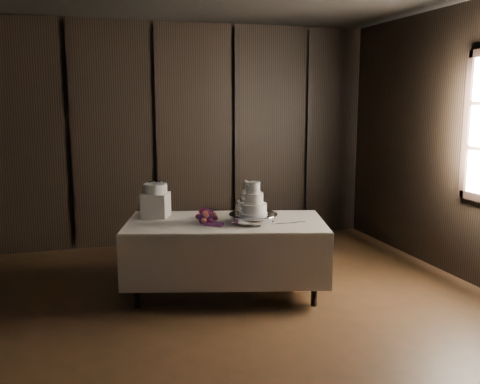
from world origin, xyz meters
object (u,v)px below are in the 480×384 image
wedding_cake (251,202)px  small_cake (155,188)px  bouquet (206,217)px  display_table (226,254)px  box_pedestal (156,205)px  cake_stand (253,218)px

wedding_cake → small_cake: (-0.87, 0.57, 0.08)m
bouquet → small_cake: 0.67m
display_table → box_pedestal: 0.90m
cake_stand → bouquet: 0.47m
display_table → small_cake: small_cake is taller
wedding_cake → small_cake: size_ratio=1.30×
wedding_cake → bouquet: bearing=166.1°
cake_stand → wedding_cake: size_ratio=1.51×
cake_stand → wedding_cake: 0.17m
display_table → box_pedestal: (-0.65, 0.40, 0.47)m
wedding_cake → small_cake: bearing=149.7°
wedding_cake → box_pedestal: size_ratio=1.24×
cake_stand → small_cake: size_ratio=1.97×
cake_stand → box_pedestal: bearing=147.9°
cake_stand → small_cake: bearing=147.9°
display_table → small_cake: bearing=162.9°
cake_stand → bouquet: size_ratio=1.25×
small_cake → bouquet: bearing=-45.1°
display_table → wedding_cake: wedding_cake is taller
display_table → bouquet: bouquet is taller
cake_stand → small_cake: small_cake is taller
cake_stand → small_cake: (-0.89, 0.56, 0.25)m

